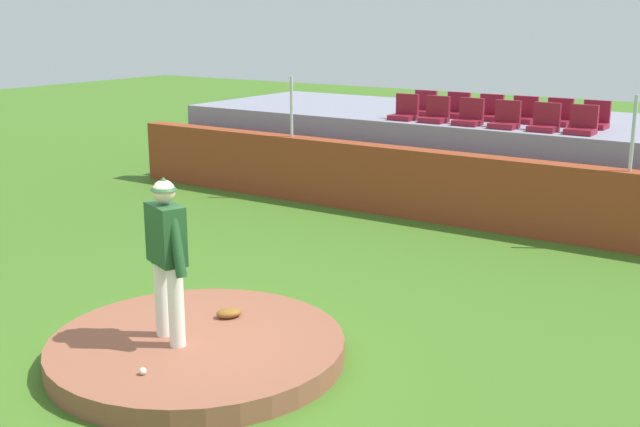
% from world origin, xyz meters
% --- Properties ---
extents(ground_plane, '(60.00, 60.00, 0.00)m').
position_xyz_m(ground_plane, '(0.00, 0.00, 0.00)').
color(ground_plane, '#3E6C1F').
extents(pitchers_mound, '(3.24, 3.24, 0.24)m').
position_xyz_m(pitchers_mound, '(0.00, 0.00, 0.12)').
color(pitchers_mound, brown).
rests_on(pitchers_mound, ground_plane).
extents(pitcher, '(0.75, 0.43, 1.81)m').
position_xyz_m(pitcher, '(-0.20, -0.19, 1.29)').
color(pitcher, white).
rests_on(pitcher, pitchers_mound).
extents(baseball, '(0.07, 0.07, 0.07)m').
position_xyz_m(baseball, '(0.17, -0.96, 0.28)').
color(baseball, white).
rests_on(baseball, pitchers_mound).
extents(fielding_glove, '(0.34, 0.36, 0.11)m').
position_xyz_m(fielding_glove, '(-0.11, 0.67, 0.30)').
color(fielding_glove, brown).
rests_on(fielding_glove, pitchers_mound).
extents(brick_barrier, '(15.15, 0.40, 1.28)m').
position_xyz_m(brick_barrier, '(0.00, 6.93, 0.64)').
color(brick_barrier, '#913A1F').
rests_on(brick_barrier, ground_plane).
extents(fence_post_left, '(0.06, 0.06, 1.20)m').
position_xyz_m(fence_post_left, '(-3.69, 6.93, 1.88)').
color(fence_post_left, silver).
rests_on(fence_post_left, brick_barrier).
extents(fence_post_right, '(0.06, 0.06, 1.20)m').
position_xyz_m(fence_post_right, '(2.85, 6.93, 1.88)').
color(fence_post_right, silver).
rests_on(fence_post_right, brick_barrier).
extents(bleacher_platform, '(14.18, 4.18, 1.64)m').
position_xyz_m(bleacher_platform, '(0.00, 9.64, 0.82)').
color(bleacher_platform, gray).
rests_on(bleacher_platform, ground_plane).
extents(stadium_chair_0, '(0.48, 0.44, 0.50)m').
position_xyz_m(stadium_chair_0, '(-1.75, 8.08, 1.80)').
color(stadium_chair_0, maroon).
rests_on(stadium_chair_0, bleacher_platform).
extents(stadium_chair_1, '(0.48, 0.44, 0.50)m').
position_xyz_m(stadium_chair_1, '(-1.08, 8.08, 1.80)').
color(stadium_chair_1, maroon).
rests_on(stadium_chair_1, bleacher_platform).
extents(stadium_chair_2, '(0.48, 0.44, 0.50)m').
position_xyz_m(stadium_chair_2, '(-0.38, 8.07, 1.80)').
color(stadium_chair_2, maroon).
rests_on(stadium_chair_2, bleacher_platform).
extents(stadium_chair_3, '(0.48, 0.44, 0.50)m').
position_xyz_m(stadium_chair_3, '(0.35, 8.05, 1.80)').
color(stadium_chair_3, maroon).
rests_on(stadium_chair_3, bleacher_platform).
extents(stadium_chair_4, '(0.48, 0.44, 0.50)m').
position_xyz_m(stadium_chair_4, '(1.08, 8.07, 1.80)').
color(stadium_chair_4, maroon).
rests_on(stadium_chair_4, bleacher_platform).
extents(stadium_chair_5, '(0.48, 0.44, 0.50)m').
position_xyz_m(stadium_chair_5, '(1.73, 8.09, 1.80)').
color(stadium_chair_5, maroon).
rests_on(stadium_chair_5, bleacher_platform).
extents(stadium_chair_6, '(0.48, 0.44, 0.50)m').
position_xyz_m(stadium_chair_6, '(-1.78, 8.96, 1.80)').
color(stadium_chair_6, maroon).
rests_on(stadium_chair_6, bleacher_platform).
extents(stadium_chair_7, '(0.48, 0.44, 0.50)m').
position_xyz_m(stadium_chair_7, '(-1.05, 8.98, 1.80)').
color(stadium_chair_7, maroon).
rests_on(stadium_chair_7, bleacher_platform).
extents(stadium_chair_8, '(0.48, 0.44, 0.50)m').
position_xyz_m(stadium_chair_8, '(-0.32, 8.95, 1.80)').
color(stadium_chair_8, maroon).
rests_on(stadium_chair_8, bleacher_platform).
extents(stadium_chair_9, '(0.48, 0.44, 0.50)m').
position_xyz_m(stadium_chair_9, '(0.36, 8.97, 1.80)').
color(stadium_chair_9, maroon).
rests_on(stadium_chair_9, bleacher_platform).
extents(stadium_chair_10, '(0.48, 0.44, 0.50)m').
position_xyz_m(stadium_chair_10, '(1.04, 8.98, 1.80)').
color(stadium_chair_10, maroon).
rests_on(stadium_chair_10, bleacher_platform).
extents(stadium_chair_11, '(0.48, 0.44, 0.50)m').
position_xyz_m(stadium_chair_11, '(1.72, 8.95, 1.80)').
color(stadium_chair_11, maroon).
rests_on(stadium_chair_11, bleacher_platform).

